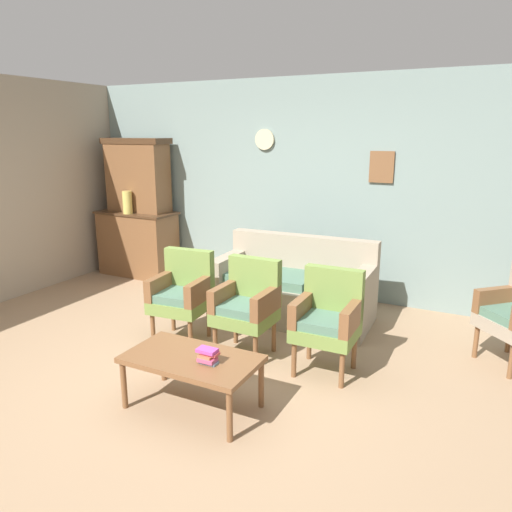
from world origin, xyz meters
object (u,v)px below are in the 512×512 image
(side_cabinet, at_px, (138,243))
(armchair_by_doorway, at_px, (183,292))
(floral_couch, at_px, (294,290))
(armchair_near_couch_end, at_px, (328,317))
(coffee_table, at_px, (192,362))
(armchair_near_cabinet, at_px, (247,303))
(book_stack_on_table, at_px, (208,356))
(vase_on_cabinet, at_px, (127,202))

(side_cabinet, xyz_separation_m, armchair_by_doorway, (1.93, -1.61, 0.03))
(floral_couch, bearing_deg, armchair_near_couch_end, -54.38)
(side_cabinet, bearing_deg, coffee_table, -44.03)
(armchair_near_cabinet, relative_size, book_stack_on_table, 5.74)
(side_cabinet, height_order, book_stack_on_table, side_cabinet)
(side_cabinet, distance_m, armchair_by_doorway, 2.51)
(vase_on_cabinet, bearing_deg, armchair_near_cabinet, -28.46)
(vase_on_cabinet, bearing_deg, side_cabinet, 90.43)
(coffee_table, bearing_deg, armchair_near_couch_end, 55.42)
(coffee_table, bearing_deg, floral_couch, 90.76)
(vase_on_cabinet, xyz_separation_m, floral_couch, (2.70, -0.41, -0.76))
(armchair_by_doorway, distance_m, book_stack_on_table, 1.43)
(armchair_by_doorway, relative_size, book_stack_on_table, 5.74)
(side_cabinet, xyz_separation_m, floral_couch, (2.70, -0.58, -0.14))
(armchair_near_couch_end, height_order, book_stack_on_table, armchair_near_couch_end)
(vase_on_cabinet, xyz_separation_m, armchair_near_cabinet, (2.65, -1.44, -0.59))
(vase_on_cabinet, xyz_separation_m, coffee_table, (2.73, -2.46, -0.71))
(side_cabinet, distance_m, book_stack_on_table, 3.94)
(coffee_table, relative_size, book_stack_on_table, 6.38)
(floral_couch, relative_size, coffee_table, 1.76)
(armchair_by_doorway, height_order, book_stack_on_table, armchair_by_doorway)
(armchair_near_cabinet, height_order, book_stack_on_table, armchair_near_cabinet)
(side_cabinet, height_order, floral_couch, side_cabinet)
(vase_on_cabinet, xyz_separation_m, armchair_by_doorway, (1.92, -1.44, -0.59))
(armchair_by_doorway, xyz_separation_m, coffee_table, (0.80, -1.02, -0.12))
(armchair_near_cabinet, xyz_separation_m, armchair_near_couch_end, (0.78, 0.00, 0.00))
(side_cabinet, height_order, armchair_by_doorway, side_cabinet)
(floral_couch, distance_m, coffee_table, 2.06)
(book_stack_on_table, bearing_deg, vase_on_cabinet, 139.20)
(side_cabinet, xyz_separation_m, vase_on_cabinet, (0.00, -0.17, 0.62))
(floral_couch, bearing_deg, coffee_table, -89.24)
(vase_on_cabinet, relative_size, armchair_near_couch_end, 0.35)
(armchair_by_doorway, height_order, coffee_table, armchair_by_doorway)
(armchair_near_cabinet, relative_size, armchair_near_couch_end, 1.00)
(side_cabinet, bearing_deg, armchair_near_couch_end, -25.08)
(armchair_by_doorway, relative_size, coffee_table, 0.90)
(vase_on_cabinet, height_order, armchair_by_doorway, vase_on_cabinet)
(armchair_by_doorway, bearing_deg, armchair_near_couch_end, 0.21)
(vase_on_cabinet, distance_m, coffee_table, 3.74)
(armchair_near_couch_end, bearing_deg, armchair_by_doorway, -179.79)
(armchair_by_doorway, xyz_separation_m, armchair_near_couch_end, (1.51, 0.01, 0.00))
(book_stack_on_table, bearing_deg, armchair_near_cabinet, 102.65)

